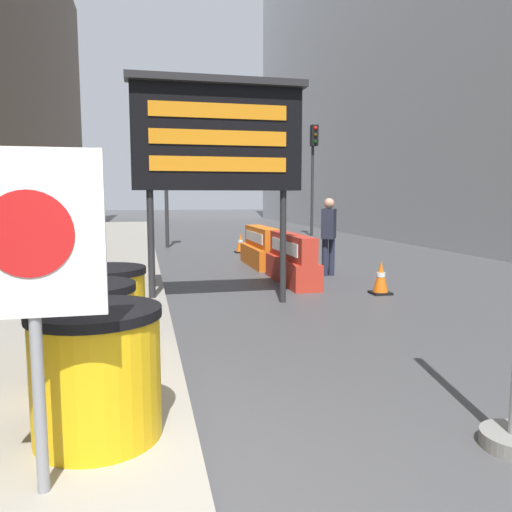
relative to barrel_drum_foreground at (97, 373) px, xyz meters
name	(u,v)px	position (x,y,z in m)	size (l,w,h in m)	color
barrel_drum_foreground	(97,373)	(0.00, 0.00, 0.00)	(0.80, 0.80, 0.82)	yellow
barrel_drum_middle	(84,335)	(-0.17, 0.89, 0.00)	(0.80, 0.80, 0.82)	yellow
barrel_drum_back	(104,309)	(-0.08, 1.78, 0.00)	(0.80, 0.80, 0.82)	yellow
warning_sign	(31,257)	(-0.22, -0.56, 0.79)	(0.69, 0.08, 1.72)	gray
message_board	(218,138)	(1.40, 4.30, 1.93)	(2.62, 0.36, 3.35)	#28282B
jersey_barrier_red_striped	(292,261)	(3.06, 5.98, -0.16)	(0.50, 2.14, 0.94)	red
jersey_barrier_orange_near	(262,249)	(3.06, 8.43, -0.17)	(0.64, 2.17, 0.93)	orange
traffic_cone_near	(282,246)	(3.75, 9.15, -0.20)	(0.43, 0.43, 0.77)	black
traffic_cone_mid	(381,278)	(4.21, 4.57, -0.30)	(0.32, 0.32, 0.57)	black
traffic_cone_far	(240,243)	(3.07, 11.24, -0.29)	(0.33, 0.33, 0.59)	black
traffic_light_near_curb	(166,164)	(1.05, 13.16, 2.09)	(0.28, 0.44, 3.66)	#2D2D30
traffic_light_far_side	(313,157)	(7.22, 16.78, 2.69)	(0.28, 0.45, 4.55)	#2D2D30
pedestrian_worker	(329,230)	(4.05, 6.65, 0.38)	(0.43, 0.49, 1.61)	#23283D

